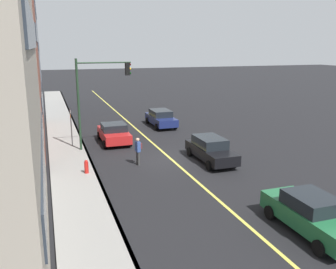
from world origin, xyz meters
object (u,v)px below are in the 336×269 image
Objects in this scene: traffic_light_mast at (98,89)px; pedestrian_with_backpack at (138,149)px; car_navy at (161,118)px; car_green at (311,214)px; fire_hydrant at (86,168)px; street_sign_post at (71,125)px; car_red at (114,133)px; car_black at (211,149)px.

pedestrian_with_backpack is at bearing -156.90° from traffic_light_mast.
traffic_light_mast is (-6.14, 6.55, 3.60)m from car_navy.
car_green is 12.23m from fire_hydrant.
fire_hydrant is at bearing 144.17° from car_navy.
car_green is 17.80m from street_sign_post.
car_green reaches higher than fire_hydrant.
traffic_light_mast is (4.13, 1.76, 3.36)m from pedestrian_with_backpack.
car_green is at bearing -157.21° from pedestrian_with_backpack.
traffic_light_mast reaches higher than car_navy.
car_green is at bearing 178.89° from car_navy.
street_sign_post reaches higher than car_navy.
car_green reaches higher than car_navy.
car_red is at bearing -38.12° from traffic_light_mast.
pedestrian_with_backpack is (-10.26, 4.79, 0.24)m from car_navy.
pedestrian_with_backpack is at bearing 80.14° from car_black.
pedestrian_with_backpack is 3.48m from fire_hydrant.
car_navy reaches higher than fire_hydrant.
car_black is (-11.06, 0.19, 0.02)m from car_navy.
fire_hydrant is (9.51, 7.69, -0.32)m from car_green.
car_navy is 9.74m from street_sign_post.
street_sign_post reaches higher than car_red.
car_green is 2.60× the size of pedestrian_with_backpack.
car_red is at bearing -22.96° from fire_hydrant.
car_black is 7.91m from fire_hydrant.
car_red is (-4.45, 5.23, -0.02)m from car_navy.
fire_hydrant is (-6.37, -0.30, -1.26)m from street_sign_post.
car_black is 10.34m from street_sign_post.
pedestrian_with_backpack is (0.80, 4.60, 0.22)m from car_black.
street_sign_post is (1.29, 1.84, -2.66)m from traffic_light_mast.
car_black reaches higher than car_red.
car_red is 1.48× the size of street_sign_post.
car_navy is 2.66× the size of pedestrian_with_backpack.
car_black is 0.72× the size of traffic_light_mast.
fire_hydrant is (-5.07, 1.54, -3.91)m from traffic_light_mast.
street_sign_post is 3.11× the size of fire_hydrant.
car_navy is 1.03× the size of car_green.
street_sign_post is at bearing 52.84° from car_black.
car_navy is 13.83m from fire_hydrant.
traffic_light_mast is 6.87× the size of fire_hydrant.
traffic_light_mast is at bearing -16.89° from fire_hydrant.
car_navy is 1.07× the size of car_red.
car_green is at bearing 178.75° from car_black.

